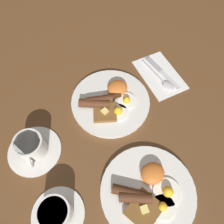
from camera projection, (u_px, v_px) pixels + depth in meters
ground_plane at (111, 103)px, 0.75m from camera, size 3.00×3.00×0.00m
breakfast_plate_near at (110, 101)px, 0.74m from camera, size 0.27×0.27×0.05m
breakfast_plate_far at (148, 192)px, 0.60m from camera, size 0.26×0.26×0.05m
teacup_near at (32, 148)px, 0.64m from camera, size 0.16×0.16×0.08m
teacup_far at (56, 214)px, 0.56m from camera, size 0.14×0.14×0.07m
napkin at (160, 75)px, 0.81m from camera, size 0.13×0.20×0.01m
knife at (161, 71)px, 0.82m from camera, size 0.04×0.18×0.01m
spoon at (165, 82)px, 0.79m from camera, size 0.04×0.17×0.01m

